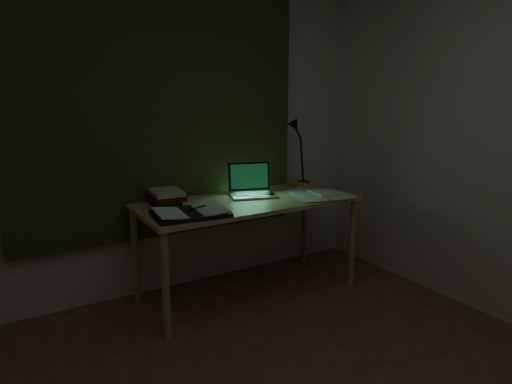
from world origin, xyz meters
TOP-DOWN VIEW (x-y plane):
  - wall_back at (0.00, 2.00)m, footprint 3.50×0.00m
  - curtain at (0.00, 1.96)m, footprint 2.20×0.06m
  - desk at (0.49, 1.57)m, footprint 1.61×0.70m
  - laptop at (0.60, 1.66)m, footprint 0.45×0.47m
  - open_textbook at (-0.03, 1.40)m, footprint 0.50×0.38m
  - book_stack at (-0.05, 1.77)m, footprint 0.25×0.29m
  - loose_papers at (1.03, 1.44)m, footprint 0.40×0.42m
  - mouse at (0.71, 1.60)m, footprint 0.07×0.10m
  - sticky_yellow at (1.17, 1.81)m, footprint 0.10×0.10m
  - sticky_pink at (1.04, 1.80)m, footprint 0.09×0.09m
  - desk_lamp at (1.22, 1.85)m, footprint 0.39×0.32m

SIDE VIEW (x-z plane):
  - desk at x=0.49m, z-range 0.00..0.73m
  - sticky_pink at x=1.04m, z-range 0.73..0.75m
  - sticky_yellow at x=1.17m, z-range 0.73..0.75m
  - loose_papers at x=1.03m, z-range 0.73..0.75m
  - mouse at x=0.71m, z-range 0.73..0.77m
  - open_textbook at x=-0.03m, z-range 0.73..0.77m
  - book_stack at x=-0.05m, z-range 0.73..0.84m
  - laptop at x=0.60m, z-range 0.73..0.98m
  - desk_lamp at x=1.22m, z-range 0.73..1.28m
  - wall_back at x=0.00m, z-range 0.00..2.50m
  - curtain at x=0.00m, z-range 0.45..2.45m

